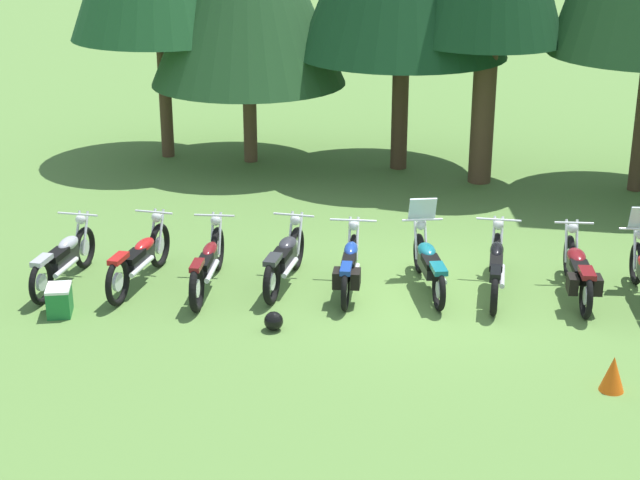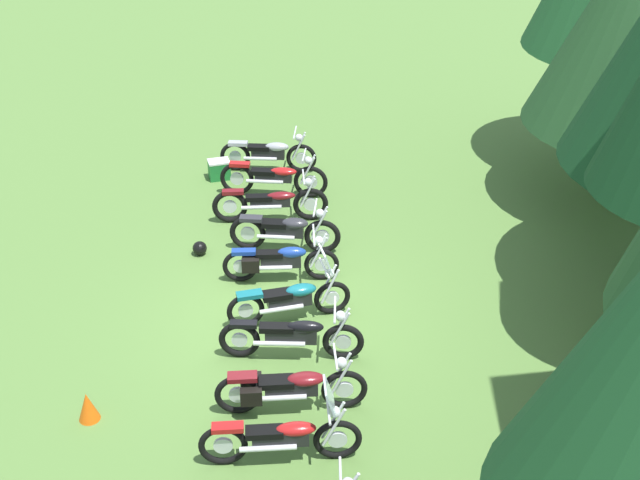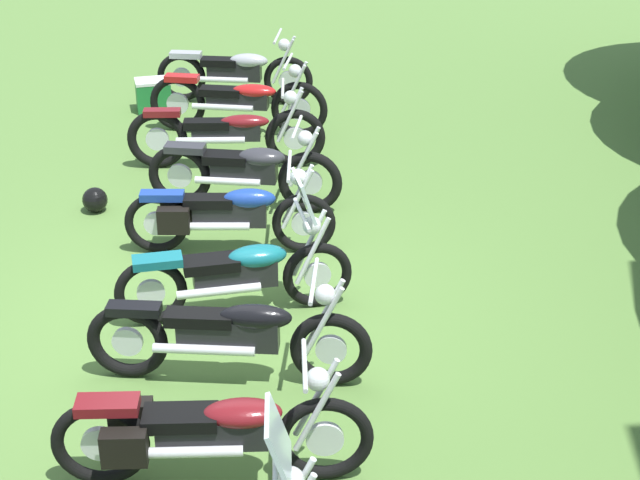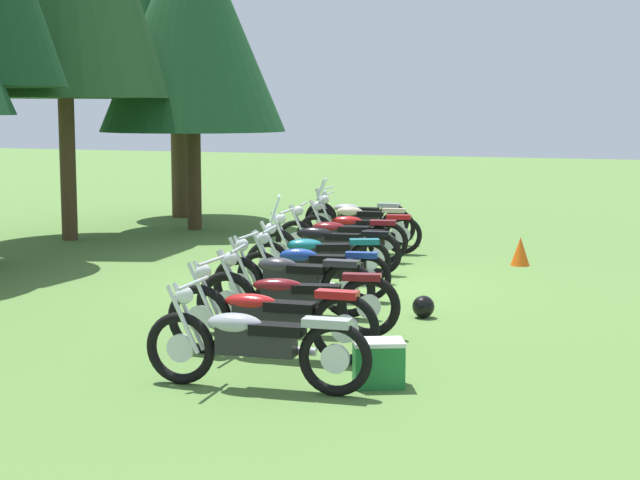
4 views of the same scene
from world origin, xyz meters
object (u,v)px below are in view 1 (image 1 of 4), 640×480
motorcycle_4 (350,266)px  picnic_cooler (59,300)px  motorcycle_6 (496,266)px  motorcycle_5 (429,262)px  motorcycle_2 (208,263)px  motorcycle_7 (579,271)px  motorcycle_3 (285,258)px  motorcycle_1 (140,258)px  dropped_helmet (274,321)px  motorcycle_0 (64,258)px  traffic_cone (613,374)px

motorcycle_4 → picnic_cooler: motorcycle_4 is taller
motorcycle_6 → motorcycle_5: bearing=94.6°
motorcycle_4 → motorcycle_6: bearing=-84.1°
motorcycle_2 → motorcycle_4: (2.15, 0.61, -0.00)m
motorcycle_6 → motorcycle_7: motorcycle_7 is taller
motorcycle_3 → motorcycle_5: size_ratio=1.08×
motorcycle_5 → motorcycle_6: (1.03, 0.23, -0.02)m
motorcycle_2 → motorcycle_1: bearing=85.6°
motorcycle_7 → dropped_helmet: 4.83m
motorcycle_0 → dropped_helmet: size_ratio=7.92×
motorcycle_7 → dropped_helmet: size_ratio=8.00×
motorcycle_0 → motorcycle_5: size_ratio=1.10×
motorcycle_5 → motorcycle_6: motorcycle_5 is taller
dropped_helmet → motorcycle_5: bearing=50.7°
motorcycle_1 → picnic_cooler: motorcycle_1 is taller
motorcycle_5 → traffic_cone: bearing=-154.2°
motorcycle_2 → motorcycle_7: bearing=-88.3°
motorcycle_3 → traffic_cone: size_ratio=4.55×
traffic_cone → dropped_helmet: bearing=176.4°
motorcycle_1 → motorcycle_7: bearing=-80.2°
motorcycle_1 → motorcycle_3: motorcycle_1 is taller
motorcycle_4 → traffic_cone: (4.12, -2.01, -0.20)m
motorcycle_3 → dropped_helmet: size_ratio=7.77×
motorcycle_3 → dropped_helmet: (0.43, -1.63, -0.31)m
motorcycle_1 → dropped_helmet: 2.81m
motorcycle_2 → dropped_helmet: 1.90m
motorcycle_6 → motorcycle_2: bearing=99.0°
motorcycle_0 → motorcycle_4: size_ratio=1.05×
motorcycle_4 → motorcycle_6: (2.19, 0.71, 0.01)m
motorcycle_5 → motorcycle_6: size_ratio=0.86×
motorcycle_7 → picnic_cooler: motorcycle_7 is taller
motorcycle_2 → motorcycle_5: size_ratio=1.16×
motorcycle_2 → traffic_cone: bearing=-115.8°
motorcycle_6 → dropped_helmet: motorcycle_6 is taller
motorcycle_2 → motorcycle_3: (1.10, 0.53, 0.02)m
motorcycle_2 → picnic_cooler: (-1.71, -1.59, -0.21)m
motorcycle_4 → motorcycle_6: 2.30m
motorcycle_6 → traffic_cone: (1.93, -2.71, -0.20)m
motorcycle_3 → motorcycle_6: size_ratio=0.93×
motorcycle_2 → traffic_cone: motorcycle_2 is taller
motorcycle_3 → dropped_helmet: motorcycle_3 is taller
motorcycle_7 → traffic_cone: motorcycle_7 is taller
motorcycle_2 → motorcycle_4: 2.24m
motorcycle_5 → traffic_cone: motorcycle_5 is taller
motorcycle_0 → motorcycle_2: motorcycle_2 is taller
picnic_cooler → motorcycle_7: bearing=23.0°
motorcycle_0 → motorcycle_6: motorcycle_0 is taller
picnic_cooler → motorcycle_6: bearing=25.7°
motorcycle_4 → dropped_helmet: motorcycle_4 is taller
motorcycle_0 → motorcycle_4: bearing=-81.3°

